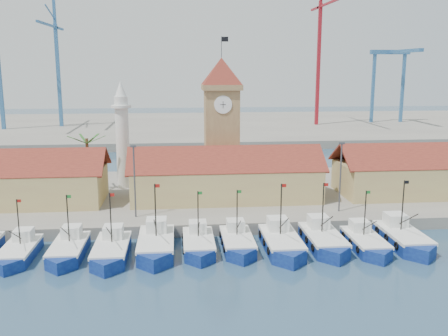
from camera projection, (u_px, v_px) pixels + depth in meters
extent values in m
plane|color=navy|center=(244.00, 261.00, 51.87)|extent=(400.00, 400.00, 0.00)
cube|color=gray|center=(223.00, 196.00, 75.14)|extent=(140.00, 32.00, 1.50)
cube|color=gray|center=(198.00, 127.00, 158.99)|extent=(240.00, 80.00, 2.00)
cube|color=navy|center=(20.00, 254.00, 52.63)|extent=(3.15, 7.14, 1.62)
cube|color=navy|center=(9.00, 267.00, 49.15)|extent=(3.15, 3.15, 1.62)
cube|color=silver|center=(19.00, 247.00, 52.47)|extent=(3.22, 7.34, 0.32)
cube|color=silver|center=(24.00, 235.00, 54.07)|extent=(1.89, 1.98, 1.26)
cylinder|color=black|center=(18.00, 222.00, 52.41)|extent=(0.13, 0.13, 5.05)
cube|color=#A5140F|center=(19.00, 201.00, 51.96)|extent=(0.45, 0.02, 0.32)
cube|color=navy|center=(69.00, 252.00, 53.21)|extent=(3.31, 7.50, 1.70)
cube|color=navy|center=(61.00, 265.00, 49.56)|extent=(3.31, 3.31, 1.70)
cube|color=silver|center=(69.00, 244.00, 53.04)|extent=(3.38, 7.70, 0.33)
cube|color=silver|center=(72.00, 232.00, 54.72)|extent=(1.99, 2.08, 1.33)
cylinder|color=black|center=(68.00, 219.00, 52.98)|extent=(0.13, 0.13, 5.30)
cube|color=#197226|center=(69.00, 197.00, 52.51)|extent=(0.47, 0.02, 0.33)
cube|color=navy|center=(112.00, 253.00, 52.83)|extent=(3.46, 7.82, 1.78)
cube|color=navy|center=(107.00, 267.00, 49.02)|extent=(3.45, 3.45, 1.78)
cube|color=silver|center=(111.00, 245.00, 52.65)|extent=(3.52, 8.04, 0.35)
cube|color=silver|center=(113.00, 232.00, 54.40)|extent=(2.07, 2.17, 1.38)
cylinder|color=black|center=(111.00, 218.00, 52.58)|extent=(0.14, 0.14, 5.53)
cube|color=#A5140F|center=(112.00, 195.00, 52.10)|extent=(0.49, 0.02, 0.35)
cube|color=navy|center=(156.00, 247.00, 54.34)|extent=(3.76, 8.51, 1.93)
cube|color=navy|center=(155.00, 262.00, 50.19)|extent=(3.76, 3.76, 1.93)
cube|color=silver|center=(156.00, 239.00, 54.15)|extent=(3.83, 8.74, 0.38)
cube|color=silver|center=(157.00, 225.00, 56.05)|extent=(2.26, 2.36, 1.50)
cylinder|color=black|center=(155.00, 211.00, 54.07)|extent=(0.15, 0.15, 6.01)
cube|color=#A5140F|center=(157.00, 186.00, 53.54)|extent=(0.54, 0.02, 0.38)
cube|color=navy|center=(199.00, 246.00, 54.91)|extent=(3.28, 7.43, 1.69)
cube|color=navy|center=(200.00, 259.00, 51.29)|extent=(3.28, 3.28, 1.69)
cube|color=silver|center=(199.00, 239.00, 54.74)|extent=(3.35, 7.64, 0.33)
cube|color=silver|center=(198.00, 227.00, 56.41)|extent=(1.97, 2.06, 1.31)
cylinder|color=black|center=(198.00, 215.00, 54.68)|extent=(0.13, 0.13, 5.25)
cube|color=#197226|center=(200.00, 193.00, 54.21)|extent=(0.47, 0.02, 0.33)
cube|color=navy|center=(237.00, 244.00, 55.42)|extent=(3.29, 7.45, 1.69)
cube|color=navy|center=(242.00, 257.00, 51.79)|extent=(3.29, 3.29, 1.69)
cube|color=silver|center=(237.00, 237.00, 55.25)|extent=(3.36, 7.66, 0.33)
cube|color=silver|center=(236.00, 225.00, 56.92)|extent=(1.98, 2.07, 1.32)
cylinder|color=black|center=(237.00, 213.00, 55.19)|extent=(0.13, 0.13, 5.27)
cube|color=#197226|center=(239.00, 192.00, 54.72)|extent=(0.47, 0.02, 0.33)
cube|color=navy|center=(281.00, 245.00, 55.01)|extent=(3.69, 8.35, 1.90)
cube|color=navy|center=(290.00, 259.00, 50.93)|extent=(3.69, 3.69, 1.90)
cube|color=silver|center=(281.00, 237.00, 54.82)|extent=(3.76, 8.58, 0.37)
cube|color=silver|center=(278.00, 224.00, 56.69)|extent=(2.21, 2.32, 1.48)
cylinder|color=black|center=(281.00, 210.00, 54.74)|extent=(0.15, 0.15, 5.90)
cube|color=#A5140F|center=(284.00, 186.00, 54.22)|extent=(0.53, 0.02, 0.37)
cube|color=navy|center=(323.00, 242.00, 55.91)|extent=(3.63, 8.22, 1.87)
cube|color=navy|center=(334.00, 256.00, 51.90)|extent=(3.63, 3.63, 1.87)
cube|color=silver|center=(323.00, 234.00, 55.72)|extent=(3.70, 8.44, 0.36)
cube|color=silver|center=(318.00, 222.00, 57.56)|extent=(2.18, 2.28, 1.45)
cylinder|color=black|center=(323.00, 208.00, 55.65)|extent=(0.15, 0.15, 5.81)
cube|color=#A5140F|center=(326.00, 185.00, 55.13)|extent=(0.52, 0.02, 0.36)
cube|color=navy|center=(365.00, 245.00, 55.38)|extent=(3.27, 7.39, 1.68)
cube|color=navy|center=(378.00, 257.00, 51.78)|extent=(3.27, 3.27, 1.68)
cube|color=silver|center=(365.00, 237.00, 55.21)|extent=(3.33, 7.59, 0.33)
cube|color=silver|center=(360.00, 226.00, 56.87)|extent=(1.96, 2.05, 1.31)
cylinder|color=black|center=(365.00, 214.00, 55.15)|extent=(0.13, 0.13, 5.22)
cube|color=#197226|center=(368.00, 192.00, 54.69)|extent=(0.47, 0.02, 0.33)
cube|color=navy|center=(402.00, 240.00, 56.51)|extent=(3.70, 8.37, 1.90)
cube|color=navy|center=(420.00, 254.00, 52.42)|extent=(3.70, 3.70, 1.90)
cube|color=silver|center=(403.00, 232.00, 56.32)|extent=(3.77, 8.60, 0.37)
cube|color=silver|center=(395.00, 220.00, 58.19)|extent=(2.22, 2.33, 1.48)
cylinder|color=black|center=(403.00, 206.00, 56.24)|extent=(0.15, 0.15, 5.92)
cube|color=black|center=(407.00, 182.00, 55.72)|extent=(0.53, 0.02, 0.37)
cube|color=tan|center=(225.00, 183.00, 70.64)|extent=(26.00, 10.00, 4.50)
cube|color=maroon|center=(227.00, 160.00, 67.45)|extent=(27.04, 5.13, 3.21)
cube|color=maroon|center=(224.00, 154.00, 72.33)|extent=(27.04, 5.13, 3.21)
cube|color=tan|center=(441.00, 178.00, 73.60)|extent=(30.00, 10.00, 4.50)
cube|color=maroon|center=(434.00, 150.00, 75.29)|extent=(31.20, 5.13, 3.21)
cube|color=#A38654|center=(222.00, 140.00, 75.45)|extent=(5.00, 5.00, 15.00)
cube|color=#A38654|center=(221.00, 87.00, 73.87)|extent=(5.80, 5.80, 0.80)
pyramid|color=maroon|center=(221.00, 71.00, 73.41)|extent=(5.80, 5.80, 4.00)
cylinder|color=white|center=(223.00, 105.00, 71.86)|extent=(2.60, 0.15, 2.60)
cube|color=black|center=(223.00, 105.00, 71.78)|extent=(0.08, 0.02, 1.00)
cube|color=black|center=(223.00, 105.00, 71.78)|extent=(0.80, 0.02, 0.08)
cylinder|color=#3F3F44|center=(221.00, 47.00, 72.72)|extent=(0.10, 0.10, 3.00)
cube|color=black|center=(225.00, 39.00, 72.55)|extent=(1.00, 0.03, 0.70)
cylinder|color=silver|center=(123.00, 143.00, 76.11)|extent=(2.00, 2.00, 14.00)
cylinder|color=silver|center=(121.00, 106.00, 75.01)|extent=(3.00, 3.00, 0.40)
cone|color=silver|center=(120.00, 89.00, 74.50)|extent=(1.80, 1.80, 2.40)
cylinder|color=brown|center=(88.00, 165.00, 74.29)|extent=(0.44, 0.44, 8.00)
cube|color=#286221|center=(96.00, 140.00, 73.67)|extent=(2.80, 0.35, 1.18)
cube|color=#286221|center=(93.00, 138.00, 74.78)|extent=(1.71, 2.60, 1.18)
cube|color=#286221|center=(83.00, 139.00, 74.65)|extent=(1.71, 2.60, 1.18)
cube|color=#286221|center=(77.00, 140.00, 73.41)|extent=(2.80, 0.35, 1.18)
cube|color=#286221|center=(80.00, 141.00, 72.29)|extent=(1.71, 2.60, 1.18)
cube|color=#286221|center=(90.00, 141.00, 72.42)|extent=(1.71, 2.60, 1.18)
cylinder|color=#3F3F44|center=(135.00, 182.00, 61.27)|extent=(0.20, 0.20, 9.00)
cube|color=#3F3F44|center=(133.00, 146.00, 60.40)|extent=(0.70, 0.25, 0.25)
cylinder|color=#3F3F44|center=(340.00, 177.00, 63.68)|extent=(0.20, 0.20, 9.00)
cube|color=#3F3F44|center=(342.00, 143.00, 62.80)|extent=(0.70, 0.25, 0.25)
cube|color=#306395|center=(58.00, 76.00, 149.94)|extent=(1.00, 1.00, 30.37)
cube|color=#306395|center=(48.00, 25.00, 138.39)|extent=(0.60, 22.34, 0.60)
cube|color=#306395|center=(59.00, 28.00, 151.99)|extent=(0.60, 10.00, 0.60)
cube|color=#306395|center=(54.00, 11.00, 146.22)|extent=(0.80, 0.80, 7.00)
cube|color=maroon|center=(318.00, 65.00, 153.69)|extent=(1.00, 1.00, 36.72)
cube|color=maroon|center=(332.00, 2.00, 139.60)|extent=(0.60, 27.25, 0.60)
cube|color=maroon|center=(316.00, 8.00, 155.11)|extent=(0.60, 10.00, 0.60)
cube|color=#306395|center=(373.00, 88.00, 161.87)|extent=(0.90, 0.90, 22.00)
cube|color=#306395|center=(403.00, 88.00, 162.80)|extent=(0.90, 0.90, 22.00)
cube|color=#306395|center=(390.00, 52.00, 160.05)|extent=(13.00, 1.40, 1.40)
cube|color=#306395|center=(404.00, 51.00, 150.29)|extent=(1.40, 22.00, 1.00)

